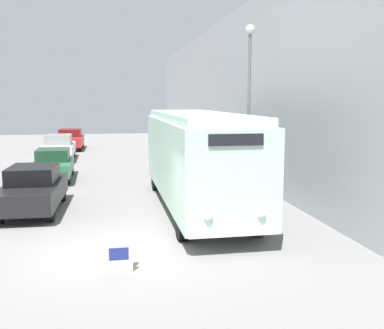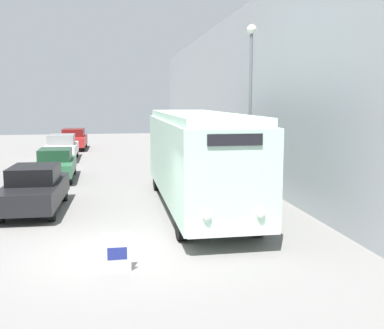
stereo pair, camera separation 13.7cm
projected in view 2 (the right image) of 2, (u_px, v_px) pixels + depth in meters
The scene contains 9 objects.
ground_plane at pixel (113, 254), 11.03m from camera, with size 80.00×80.00×0.00m, color slate.
building_wall_right at pixel (250, 92), 21.30m from camera, with size 0.30×60.00×8.20m.
vintage_bus at pixel (197, 155), 15.38m from camera, with size 2.43×9.82×3.31m.
sign_board at pixel (117, 254), 9.80m from camera, with size 0.60×0.32×0.85m.
streetlamp at pixel (251, 87), 17.29m from camera, with size 0.36×0.36×6.57m.
parked_car_near at pixel (35, 189), 15.18m from camera, with size 1.89×4.33×1.53m.
parked_car_mid at pixel (56, 164), 21.17m from camera, with size 1.80×4.15×1.46m.
parked_car_far at pixel (62, 147), 28.20m from camera, with size 1.92×4.52×1.58m.
parked_car_distant at pixel (74, 139), 34.06m from camera, with size 1.84×4.31×1.56m.
Camera 2 is at (0.08, -10.78, 3.75)m, focal length 42.00 mm.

